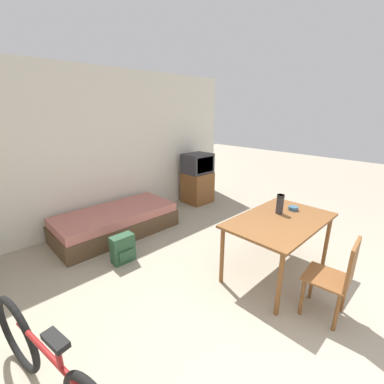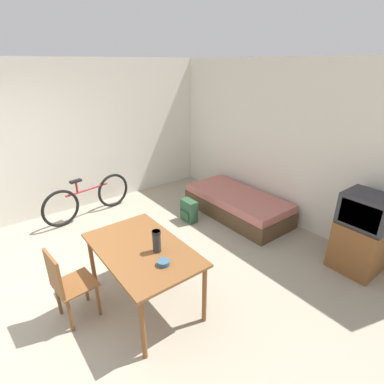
# 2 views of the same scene
# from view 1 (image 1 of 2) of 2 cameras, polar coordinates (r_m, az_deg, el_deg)

# --- Properties ---
(ground_plane) EXTENTS (20.00, 20.00, 0.00)m
(ground_plane) POSITION_cam_1_polar(r_m,az_deg,el_deg) (2.91, 29.84, -29.13)
(ground_plane) COLOR #9E937F
(wall_back) EXTENTS (5.68, 0.06, 2.70)m
(wall_back) POSITION_cam_1_polar(r_m,az_deg,el_deg) (4.83, -18.53, 8.99)
(wall_back) COLOR silver
(wall_back) RESTS_ON ground_plane
(daybed) EXTENTS (1.97, 0.92, 0.42)m
(daybed) POSITION_cam_1_polar(r_m,az_deg,el_deg) (4.55, -16.45, -6.39)
(daybed) COLOR #4C3823
(daybed) RESTS_ON ground_plane
(tv) EXTENTS (0.59, 0.54, 1.10)m
(tv) POSITION_cam_1_polar(r_m,az_deg,el_deg) (5.74, 1.21, 2.98)
(tv) COLOR brown
(tv) RESTS_ON ground_plane
(dining_table) EXTENTS (1.39, 0.86, 0.76)m
(dining_table) POSITION_cam_1_polar(r_m,az_deg,el_deg) (3.33, 18.92, -6.96)
(dining_table) COLOR brown
(dining_table) RESTS_ON ground_plane
(wooden_chair) EXTENTS (0.43, 0.43, 0.88)m
(wooden_chair) POSITION_cam_1_polar(r_m,az_deg,el_deg) (2.96, 29.63, -15.87)
(wooden_chair) COLOR brown
(wooden_chair) RESTS_ON ground_plane
(bicycle) EXTENTS (0.36, 1.69, 0.75)m
(bicycle) POSITION_cam_1_polar(r_m,az_deg,el_deg) (2.32, -28.89, -31.50)
(bicycle) COLOR black
(bicycle) RESTS_ON ground_plane
(thermos_flask) EXTENTS (0.09, 0.09, 0.25)m
(thermos_flask) POSITION_cam_1_polar(r_m,az_deg,el_deg) (3.42, 18.98, -2.36)
(thermos_flask) COLOR #2D2D33
(thermos_flask) RESTS_ON dining_table
(mate_bowl) EXTENTS (0.12, 0.12, 0.05)m
(mate_bowl) POSITION_cam_1_polar(r_m,az_deg,el_deg) (3.63, 21.57, -3.39)
(mate_bowl) COLOR #335670
(mate_bowl) RESTS_ON dining_table
(backpack) EXTENTS (0.31, 0.19, 0.40)m
(backpack) POSITION_cam_1_polar(r_m,az_deg,el_deg) (3.73, -15.10, -12.10)
(backpack) COLOR #284C33
(backpack) RESTS_ON ground_plane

